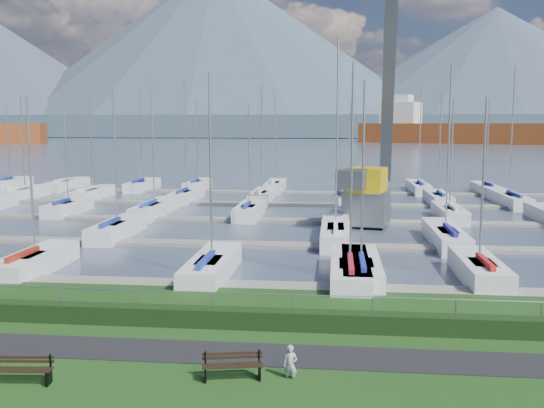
# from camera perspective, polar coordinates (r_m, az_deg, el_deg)

# --- Properties ---
(path) EXTENTS (160.00, 2.00, 0.04)m
(path) POSITION_cam_1_polar(r_m,az_deg,el_deg) (20.69, -4.46, -13.82)
(path) COLOR black
(path) RESTS_ON grass
(water) EXTENTS (800.00, 540.00, 0.20)m
(water) POSITION_cam_1_polar(r_m,az_deg,el_deg) (282.07, 5.28, 5.97)
(water) COLOR #414C5F
(hedge) EXTENTS (80.00, 0.70, 0.70)m
(hedge) POSITION_cam_1_polar(r_m,az_deg,el_deg) (22.98, -3.28, -10.69)
(hedge) COLOR black
(hedge) RESTS_ON grass
(fence) EXTENTS (80.00, 0.04, 0.04)m
(fence) POSITION_cam_1_polar(r_m,az_deg,el_deg) (23.11, -3.13, -8.38)
(fence) COLOR gray
(fence) RESTS_ON grass
(foothill) EXTENTS (900.00, 80.00, 12.00)m
(foothill) POSITION_cam_1_polar(r_m,az_deg,el_deg) (351.95, 5.44, 7.33)
(foothill) COLOR #445764
(foothill) RESTS_ON water
(mountains) EXTENTS (1190.00, 360.00, 115.00)m
(mountains) POSITION_cam_1_polar(r_m,az_deg,el_deg) (428.36, 6.63, 12.81)
(mountains) COLOR #414A5F
(mountains) RESTS_ON water
(docks) EXTENTS (90.00, 41.60, 0.25)m
(docks) POSITION_cam_1_polar(r_m,az_deg,el_deg) (48.69, 1.72, -1.58)
(docks) COLOR slate
(docks) RESTS_ON water
(bench_left) EXTENTS (1.83, 0.58, 0.85)m
(bench_left) POSITION_cam_1_polar(r_m,az_deg,el_deg) (19.71, -22.48, -14.24)
(bench_left) COLOR black
(bench_left) RESTS_ON grass
(bench_right) EXTENTS (1.85, 0.77, 0.85)m
(bench_right) POSITION_cam_1_polar(r_m,az_deg,el_deg) (18.62, -3.75, -14.96)
(bench_right) COLOR black
(bench_right) RESTS_ON grass
(person) EXTENTS (0.48, 0.37, 1.17)m
(person) POSITION_cam_1_polar(r_m,az_deg,el_deg) (18.59, 1.74, -14.43)
(person) COLOR #ACACB2
(person) RESTS_ON grass
(crane) EXTENTS (5.06, 13.43, 22.35)m
(crane) POSITION_cam_1_polar(r_m,az_deg,el_deg) (47.65, 9.46, 4.83)
(crane) COLOR slate
(crane) RESTS_ON water
(cargo_ship_mid) EXTENTS (100.99, 54.35, 21.50)m
(cargo_ship_mid) POSITION_cam_1_polar(r_m,az_deg,el_deg) (249.82, 18.92, 6.28)
(cargo_ship_mid) COLOR brown
(cargo_ship_mid) RESTS_ON water
(sailboat_fleet) EXTENTS (76.07, 49.98, 13.70)m
(sailboat_fleet) POSITION_cam_1_polar(r_m,az_deg,el_deg) (51.25, 0.94, 5.23)
(sailboat_fleet) COLOR navy
(sailboat_fleet) RESTS_ON water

